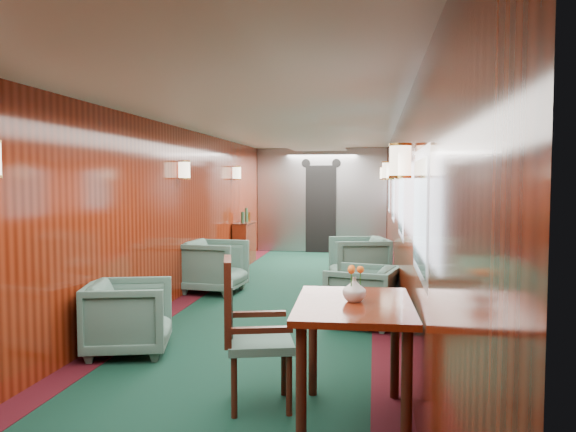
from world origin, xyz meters
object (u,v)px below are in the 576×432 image
Objects in this scene: armchair_right_near at (362,296)px; armchair_left_far at (214,266)px; credenza at (245,242)px; armchair_right_far at (359,262)px; armchair_left_near at (129,317)px; dining_table at (354,322)px; side_chair at (246,327)px.

armchair_left_far is at bearing -111.60° from armchair_right_near.
armchair_right_far is at bearing -42.14° from credenza.
credenza is 1.47× the size of armchair_right_near.
armchair_right_near is (2.19, 1.38, -0.01)m from armchair_left_near.
side_chair is at bearing 166.04° from dining_table.
armchair_left_near is at bearing -42.78° from armchair_right_far.
armchair_right_near is (2.43, -4.47, -0.09)m from credenza.
credenza is at bearing 106.81° from dining_table.
credenza is 3.13m from armchair_right_far.
side_chair is at bearing -76.73° from credenza.
armchair_left_near is 1.02× the size of armchair_right_near.
side_chair is at bearing -154.40° from armchair_left_far.
armchair_right_far is (-0.10, 5.00, -0.31)m from dining_table.
armchair_left_far is (-2.20, 4.21, -0.31)m from dining_table.
armchair_right_near is 2.38m from armchair_right_far.
credenza is (-1.63, 6.93, -0.16)m from side_chair.
armchair_right_far is (0.69, 4.83, -0.20)m from side_chair.
dining_table is 0.81m from side_chair.
armchair_right_near is at bearing -11.24° from armchair_right_far.
armchair_right_far is at bearing -43.73° from armchair_left_near.
armchair_right_near is (0.00, 2.63, -0.36)m from dining_table.
side_chair is 1.28× the size of armchair_left_far.
credenza is 2.90m from armchair_left_far.
credenza is at bearing -145.93° from armchair_right_far.
armchair_left_near is (-1.40, 1.08, -0.24)m from side_chair.
armchair_left_near is at bearing -43.68° from armchair_right_near.
credenza reaches higher than armchair_left_far.
armchair_right_near is (0.79, 2.46, -0.25)m from side_chair.
side_chair is at bearing -3.81° from armchair_right_near.
credenza is 1.44× the size of armchair_left_near.
armchair_right_near is at bearing 87.88° from dining_table.
armchair_right_near is (2.21, -1.58, -0.05)m from armchair_left_far.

